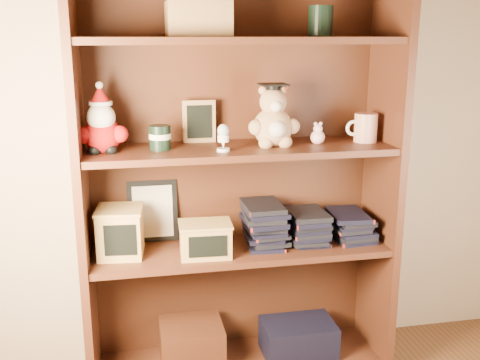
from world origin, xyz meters
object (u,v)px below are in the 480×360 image
object	(u,v)px
grad_teddy_bear	(273,122)
teacher_mug	(365,128)
bookcase	(237,187)
treats_box	(120,232)

from	to	relation	value
grad_teddy_bear	teacher_mug	xyz separation A→B (m)	(0.37, 0.01, -0.03)
bookcase	teacher_mug	world-z (taller)	bookcase
bookcase	teacher_mug	bearing A→B (deg)	-5.78
teacher_mug	treats_box	xyz separation A→B (m)	(-0.95, -0.00, -0.36)
bookcase	grad_teddy_bear	world-z (taller)	bookcase
bookcase	grad_teddy_bear	distance (m)	0.30
teacher_mug	bookcase	bearing A→B (deg)	174.22
grad_teddy_bear	bookcase	bearing A→B (deg)	155.80
grad_teddy_bear	treats_box	xyz separation A→B (m)	(-0.58, 0.01, -0.40)
grad_teddy_bear	teacher_mug	distance (m)	0.37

